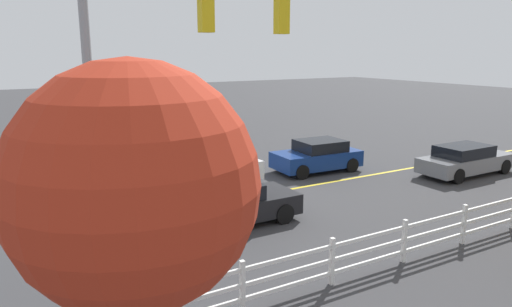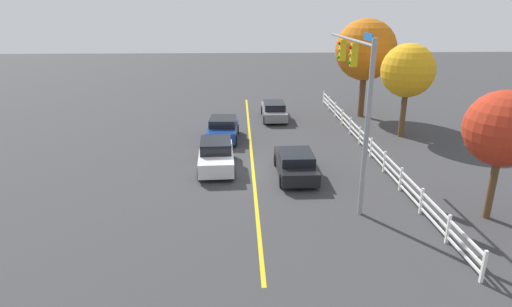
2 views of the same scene
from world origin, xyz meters
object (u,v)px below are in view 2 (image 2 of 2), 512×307
(car_3, at_px, (216,155))
(tree_1, at_px, (366,50))
(car_2, at_px, (223,129))
(tree_2, at_px, (503,129))
(car_1, at_px, (274,110))
(car_0, at_px, (296,164))
(tree_0, at_px, (408,71))

(car_3, xyz_separation_m, tree_1, (-11.04, 10.89, 4.38))
(car_2, relative_size, tree_2, 0.75)
(car_1, distance_m, car_2, 6.47)
(car_1, distance_m, tree_2, 18.49)
(car_3, height_order, tree_1, tree_1)
(car_0, height_order, tree_1, tree_1)
(car_1, relative_size, tree_2, 0.88)
(car_3, height_order, tree_0, tree_0)
(car_1, distance_m, car_3, 11.23)
(tree_1, xyz_separation_m, tree_2, (17.15, 0.51, -1.33))
(car_2, relative_size, car_3, 0.93)
(car_2, bearing_deg, tree_1, 121.08)
(car_0, xyz_separation_m, car_1, (-11.74, -0.16, 0.00))
(car_0, relative_size, tree_0, 0.72)
(tree_1, distance_m, tree_2, 17.21)
(car_3, bearing_deg, tree_0, 111.83)
(car_2, height_order, car_3, car_3)
(car_0, distance_m, car_1, 11.74)
(tree_1, height_order, tree_2, tree_1)
(tree_1, bearing_deg, tree_0, 11.93)
(car_0, xyz_separation_m, car_3, (-1.23, -4.11, 0.08))
(car_1, distance_m, tree_1, 8.27)
(car_0, relative_size, tree_2, 0.83)
(car_2, distance_m, tree_1, 12.95)
(car_3, xyz_separation_m, tree_0, (-5.46, 12.07, 3.61))
(car_2, bearing_deg, car_1, 147.14)
(tree_0, height_order, tree_2, tree_0)
(car_2, height_order, tree_2, tree_2)
(car_1, xyz_separation_m, car_2, (5.26, -3.76, 0.04))
(car_0, relative_size, car_1, 0.94)
(car_0, height_order, tree_2, tree_2)
(car_3, height_order, tree_2, tree_2)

